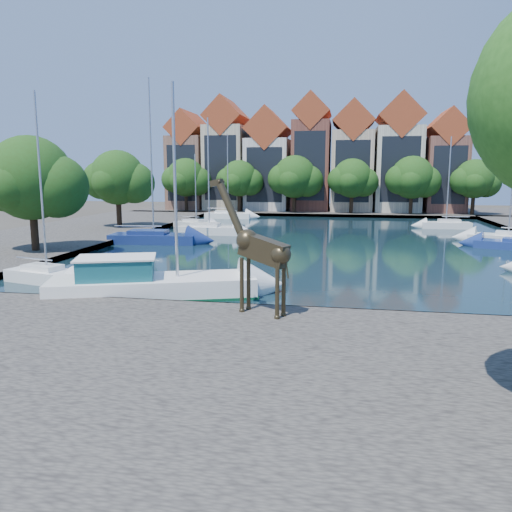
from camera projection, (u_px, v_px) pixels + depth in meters
The scene contains 29 objects.
ground at pixel (315, 318), 21.13m from camera, with size 160.00×160.00×0.00m, color #38332B.
water_basin at pixel (331, 241), 44.43m from camera, with size 38.00×50.00×0.08m, color black.
near_quay at pixel (301, 379), 14.29m from camera, with size 50.00×14.00×0.50m, color #555049.
far_quay at pixel (337, 212), 75.47m from camera, with size 60.00×16.00×0.50m, color #555049.
left_quay at pixel (73, 233), 48.70m from camera, with size 14.00×52.00×0.50m, color #555049.
townhouse_west_end at pixel (190, 164), 78.24m from camera, with size 5.44×9.18×14.93m.
townhouse_west_mid at pixel (227, 158), 77.07m from camera, with size 5.94×9.18×16.79m.
townhouse_west_inner at pixel (269, 164), 76.09m from camera, with size 6.43×9.18×15.15m.
townhouse_center at pixel (312, 157), 74.81m from camera, with size 5.44×9.18×16.93m.
townhouse_east_inner at pixel (352, 161), 73.88m from camera, with size 5.94×9.18×15.79m.
townhouse_east_mid at pixel (398, 159), 72.70m from camera, with size 6.43×9.18×16.65m.
townhouse_east_end at pixel (444, 165), 71.74m from camera, with size 5.44×9.18×14.43m.
far_tree_far_west at pixel (186, 179), 73.08m from camera, with size 7.28×5.60×7.68m.
far_tree_west at pixel (240, 180), 71.72m from camera, with size 6.76×5.20×7.36m.
far_tree_mid_west at pixel (295, 178), 70.30m from camera, with size 7.80×6.00×8.00m.
far_tree_mid_east at pixel (353, 180), 68.95m from camera, with size 7.02×5.40×7.52m.
far_tree_east at pixel (413, 179), 67.56m from camera, with size 7.54×5.80×7.84m.
far_tree_far_east at pixel (475, 180), 66.21m from camera, with size 6.76×5.20×7.36m.
side_tree_left_near at pixel (32, 181), 35.47m from camera, with size 7.80×6.00×8.20m.
side_tree_left_far at pixel (118, 179), 51.20m from camera, with size 7.28×5.60×7.88m.
giraffe_statue at pixel (257, 248), 19.67m from camera, with size 3.54×1.92×5.34m.
motorsailer at pixel (147, 281), 24.26m from camera, with size 10.24×5.98×10.15m.
sailboat_left_a at pixel (47, 272), 27.49m from camera, with size 5.07×2.81×10.24m.
sailboat_left_b at pixel (154, 236), 42.80m from camera, with size 7.55×3.15×13.68m.
sailboat_left_c at pixel (209, 228), 49.14m from camera, with size 6.29×2.36×11.18m.
sailboat_left_d at pixel (196, 223), 55.00m from camera, with size 5.39×3.52×7.99m.
sailboat_left_e at pixel (228, 214), 66.19m from camera, with size 6.07×2.25×10.92m.
sailboat_right_c at pixel (508, 237), 42.78m from camera, with size 6.72×4.08×11.13m.
sailboat_right_d at pixel (446, 223), 54.15m from camera, with size 5.15×1.86×9.78m.
Camera 1 is at (1.08, -20.53, 6.08)m, focal length 35.00 mm.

